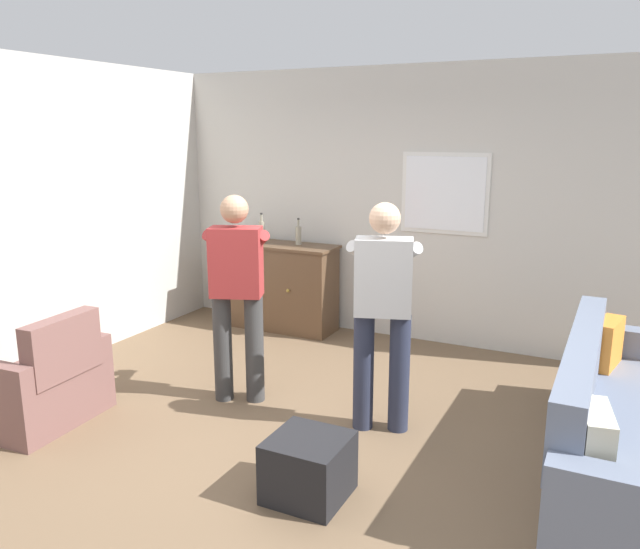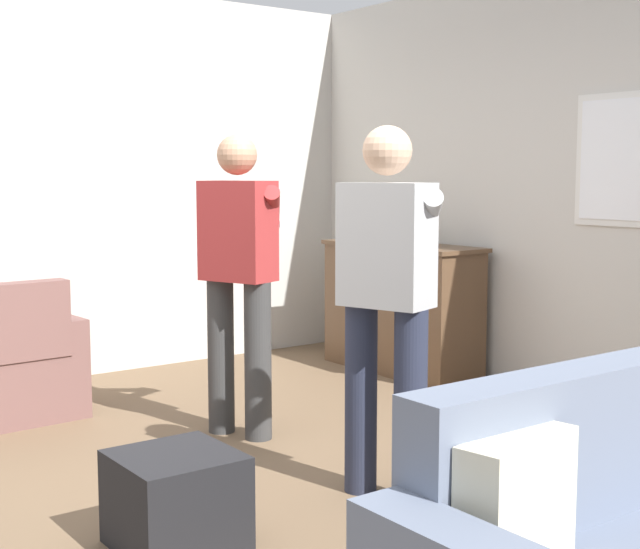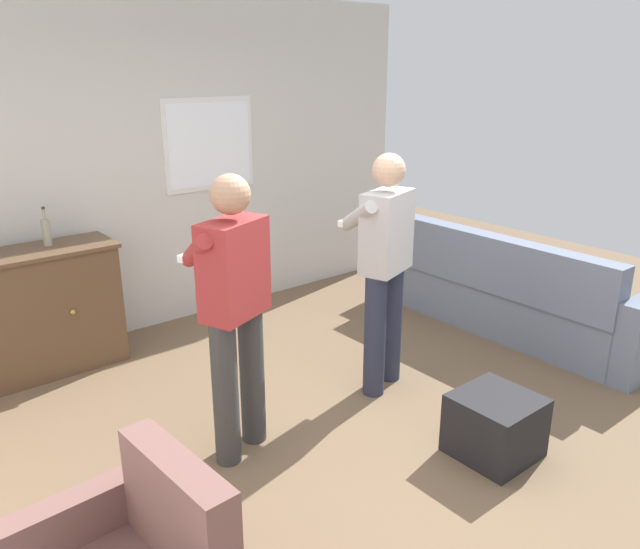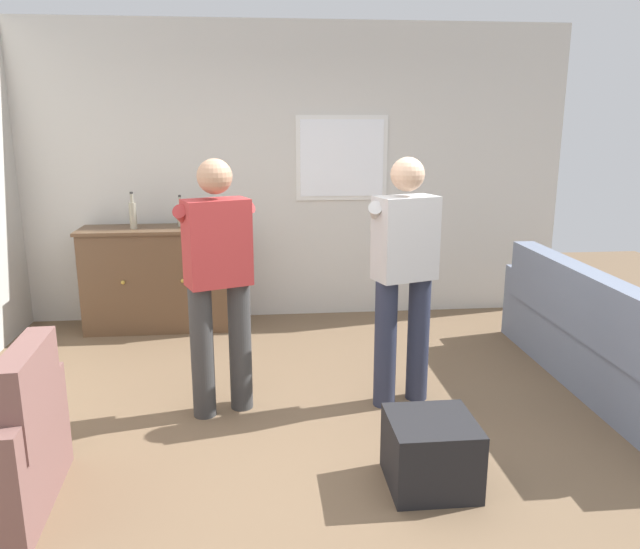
{
  "view_description": "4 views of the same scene",
  "coord_description": "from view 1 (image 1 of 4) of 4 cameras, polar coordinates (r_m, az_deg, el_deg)",
  "views": [
    {
      "loc": [
        2.04,
        -3.5,
        2.16
      ],
      "look_at": [
        0.08,
        0.47,
        1.13
      ],
      "focal_mm": 35.0,
      "sensor_mm": 36.0,
      "label": 1
    },
    {
      "loc": [
        3.55,
        -2.06,
        1.47
      ],
      "look_at": [
        -0.02,
        0.58,
        0.97
      ],
      "focal_mm": 50.0,
      "sensor_mm": 36.0,
      "label": 2
    },
    {
      "loc": [
        -2.35,
        -2.34,
        2.23
      ],
      "look_at": [
        0.03,
        0.58,
        0.95
      ],
      "focal_mm": 35.0,
      "sensor_mm": 36.0,
      "label": 3
    },
    {
      "loc": [
        -0.4,
        -3.42,
        1.91
      ],
      "look_at": [
        -0.01,
        0.42,
        0.95
      ],
      "focal_mm": 35.0,
      "sensor_mm": 36.0,
      "label": 4
    }
  ],
  "objects": [
    {
      "name": "person_standing_left",
      "position": [
        4.98,
        -7.59,
        -1.28
      ],
      "size": [
        0.52,
        0.52,
        1.68
      ],
      "color": "#383838",
      "rests_on": "ground"
    },
    {
      "name": "couch",
      "position": [
        4.47,
        24.45,
        -12.22
      ],
      "size": [
        0.57,
        2.55,
        0.89
      ],
      "color": "slate",
      "rests_on": "ground"
    },
    {
      "name": "wall_back_with_window",
      "position": [
        6.53,
        7.99,
        6.25
      ],
      "size": [
        5.2,
        0.15,
        2.8
      ],
      "color": "beige",
      "rests_on": "ground"
    },
    {
      "name": "ground",
      "position": [
        4.59,
        -3.64,
        -15.02
      ],
      "size": [
        10.4,
        10.4,
        0.0
      ],
      "primitive_type": "plane",
      "color": "brown"
    },
    {
      "name": "bottle_wine_green",
      "position": [
        6.74,
        -1.98,
        3.64
      ],
      "size": [
        0.06,
        0.06,
        0.29
      ],
      "color": "gray",
      "rests_on": "sideboard_cabinet"
    },
    {
      "name": "person_standing_right",
      "position": [
        4.47,
        5.77,
        -2.9
      ],
      "size": [
        0.53,
        0.52,
        1.68
      ],
      "color": "#282D42",
      "rests_on": "ground"
    },
    {
      "name": "ottoman",
      "position": [
        3.91,
        -1.05,
        -17.21
      ],
      "size": [
        0.45,
        0.45,
        0.38
      ],
      "primitive_type": "cube",
      "color": "black",
      "rests_on": "ground"
    },
    {
      "name": "sideboard_cabinet",
      "position": [
        6.93,
        -3.89,
        -1.05
      ],
      "size": [
        1.34,
        0.49,
        0.95
      ],
      "color": "brown",
      "rests_on": "ground"
    },
    {
      "name": "wall_side_left",
      "position": [
        5.91,
        -26.88,
        4.25
      ],
      "size": [
        0.12,
        5.2,
        2.8
      ],
      "primitive_type": "cube",
      "color": "beige",
      "rests_on": "ground"
    },
    {
      "name": "bottle_liquor_amber",
      "position": [
        6.86,
        -5.35,
        3.95
      ],
      "size": [
        0.06,
        0.06,
        0.33
      ],
      "color": "gray",
      "rests_on": "sideboard_cabinet"
    },
    {
      "name": "armchair",
      "position": [
        5.19,
        -23.94,
        -9.26
      ],
      "size": [
        0.69,
        0.91,
        0.85
      ],
      "color": "brown",
      "rests_on": "ground"
    }
  ]
}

